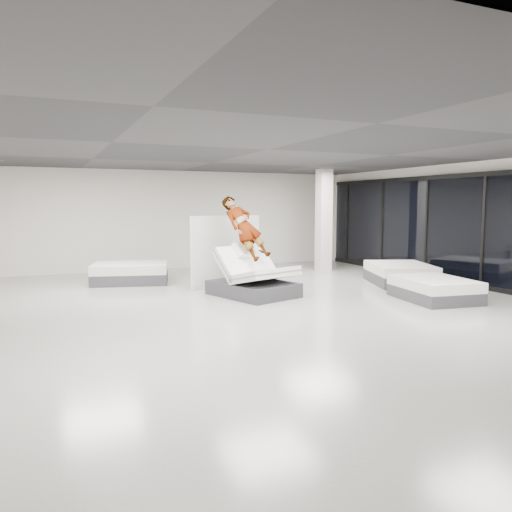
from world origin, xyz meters
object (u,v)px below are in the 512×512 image
Objects in this scene: divider_panel at (226,251)px; flat_bed_right_far at (400,274)px; flat_bed_right_near at (434,289)px; column at (324,221)px; person at (245,242)px; remote at (261,251)px; hero_bed at (254,280)px; flat_bed_left_far at (131,273)px.

flat_bed_right_far is (4.43, -1.39, -0.65)m from divider_panel.
divider_panel is 5.09m from flat_bed_right_near.
divider_panel reaches higher than flat_bed_right_near.
flat_bed_right_near is 0.61× the size of column.
person reaches higher than remote.
flat_bed_right_far is (4.28, 0.08, -0.10)m from hero_bed.
remote is 1.47m from divider_panel.
remote is at bearing 13.32° from hero_bed.
flat_bed_right_far is 2.28m from flat_bed_right_near.
column is (3.73, 3.12, 1.23)m from hero_bed.
remote is 4.70m from column.
flat_bed_right_near is at bearing -41.76° from flat_bed_left_far.
divider_panel is at bearing 135.80° from flat_bed_right_near.
hero_bed is at bearing -90.00° from person.
remote is (0.21, 0.05, 0.65)m from hero_bed.
flat_bed_left_far is (-5.78, 5.16, 0.02)m from flat_bed_right_near.
divider_panel is (-0.36, 1.42, -0.11)m from remote.
person is 0.55× the size of column.
flat_bed_right_far is at bearing -29.61° from divider_panel.
person reaches higher than flat_bed_right_near.
flat_bed_right_near is at bearing -110.79° from flat_bed_right_far.
column reaches higher than flat_bed_left_far.
divider_panel is 0.86× the size of flat_bed_right_far.
remote is at bearing -179.54° from flat_bed_right_far.
flat_bed_left_far is at bearing 130.57° from divider_panel.
divider_panel is 1.03× the size of flat_bed_right_near.
flat_bed_right_near is at bearing -30.55° from hero_bed.
hero_bed is at bearing -178.89° from flat_bed_right_far.
flat_bed_right_near is (3.62, -3.52, -0.67)m from divider_panel.
flat_bed_right_near is 7.74m from flat_bed_left_far.
column is at bearing 39.98° from hero_bed.
hero_bed is 15.78× the size of remote.
column reaches higher than divider_panel.
flat_bed_left_far is at bearing 110.30° from person.
flat_bed_right_near is (-0.81, -2.13, -0.02)m from flat_bed_right_far.
person is 0.47m from remote.
divider_panel is 2.78m from flat_bed_left_far.
flat_bed_right_far is at bearing -24.67° from flat_bed_left_far.
hero_bed is 1.10× the size of divider_panel.
hero_bed is 1.26× the size of person.
flat_bed_right_far is at bearing -79.64° from column.
divider_panel reaches higher than flat_bed_left_far.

